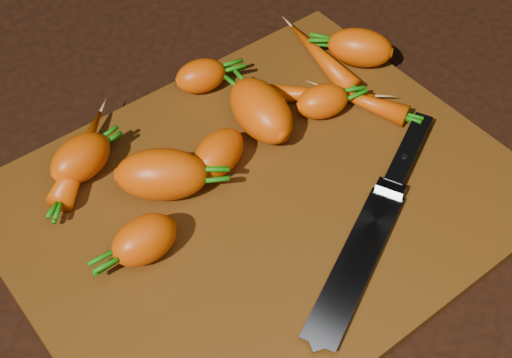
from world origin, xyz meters
TOP-DOWN VIEW (x-y plane):
  - ground at (0.00, 0.00)m, footprint 2.00×2.00m
  - cutting_board at (0.00, 0.00)m, footprint 0.50×0.40m
  - carrot_0 at (-0.13, 0.14)m, footprint 0.08×0.06m
  - carrot_1 at (-0.13, 0.01)m, footprint 0.07×0.05m
  - carrot_2 at (-0.07, 0.07)m, footprint 0.11×0.10m
  - carrot_3 at (0.06, 0.08)m, footprint 0.07×0.10m
  - carrot_4 at (-0.01, 0.06)m, footprint 0.08×0.06m
  - carrot_5 at (0.04, 0.17)m, footprint 0.07×0.05m
  - carrot_6 at (0.22, 0.09)m, footprint 0.08×0.09m
  - carrot_7 at (0.18, 0.12)m, footprint 0.05×0.13m
  - carrot_8 at (0.13, 0.07)m, footprint 0.12×0.11m
  - carrot_9 at (0.17, 0.03)m, footprint 0.06×0.10m
  - carrot_10 at (-0.12, 0.15)m, footprint 0.11×0.11m
  - carrot_11 at (0.13, 0.05)m, footprint 0.07×0.06m
  - knife at (0.03, -0.11)m, footprint 0.28×0.16m

SIDE VIEW (x-z plane):
  - ground at x=0.00m, z-range -0.01..0.00m
  - cutting_board at x=0.00m, z-range 0.00..0.01m
  - knife at x=0.03m, z-range 0.01..0.03m
  - carrot_8 at x=0.13m, z-range 0.01..0.04m
  - carrot_9 at x=0.17m, z-range 0.01..0.04m
  - carrot_7 at x=0.18m, z-range 0.01..0.04m
  - carrot_10 at x=-0.12m, z-range 0.01..0.04m
  - carrot_5 at x=0.04m, z-range 0.01..0.05m
  - carrot_11 at x=0.13m, z-range 0.01..0.05m
  - carrot_4 at x=-0.01m, z-range 0.01..0.05m
  - carrot_1 at x=-0.13m, z-range 0.01..0.06m
  - carrot_0 at x=-0.13m, z-range 0.01..0.06m
  - carrot_6 at x=0.22m, z-range 0.01..0.06m
  - carrot_2 at x=-0.07m, z-range 0.01..0.07m
  - carrot_3 at x=0.06m, z-range 0.01..0.07m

